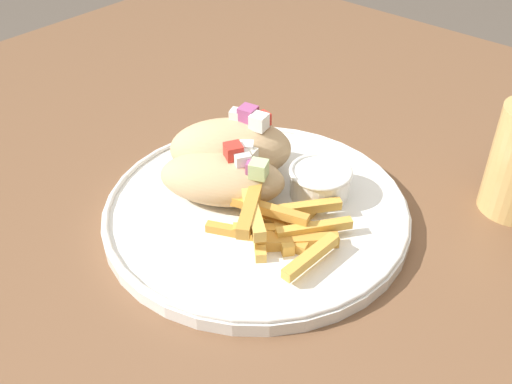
{
  "coord_description": "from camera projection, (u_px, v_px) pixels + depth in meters",
  "views": [
    {
      "loc": [
        0.34,
        -0.37,
        1.16
      ],
      "look_at": [
        0.02,
        -0.0,
        0.79
      ],
      "focal_mm": 42.0,
      "sensor_mm": 36.0,
      "label": 1
    }
  ],
  "objects": [
    {
      "name": "plate",
      "position": [
        256.0,
        211.0,
        0.63
      ],
      "size": [
        0.32,
        0.32,
        0.02
      ],
      "color": "white",
      "rests_on": "table"
    },
    {
      "name": "sauce_ramekin",
      "position": [
        320.0,
        180.0,
        0.63
      ],
      "size": [
        0.07,
        0.07,
        0.03
      ],
      "color": "white",
      "rests_on": "plate"
    },
    {
      "name": "fries_pile",
      "position": [
        276.0,
        224.0,
        0.58
      ],
      "size": [
        0.13,
        0.12,
        0.04
      ],
      "color": "gold",
      "rests_on": "plate"
    },
    {
      "name": "pita_sandwich_far",
      "position": [
        231.0,
        148.0,
        0.65
      ],
      "size": [
        0.15,
        0.15,
        0.08
      ],
      "rotation": [
        0.0,
        0.0,
        0.72
      ],
      "color": "tan",
      "rests_on": "plate"
    },
    {
      "name": "pita_sandwich_near",
      "position": [
        223.0,
        178.0,
        0.62
      ],
      "size": [
        0.15,
        0.13,
        0.06
      ],
      "rotation": [
        0.0,
        0.0,
        0.55
      ],
      "color": "tan",
      "rests_on": "plate"
    },
    {
      "name": "table",
      "position": [
        244.0,
        264.0,
        0.69
      ],
      "size": [
        1.21,
        1.21,
        0.76
      ],
      "color": "brown",
      "rests_on": "ground_plane"
    }
  ]
}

